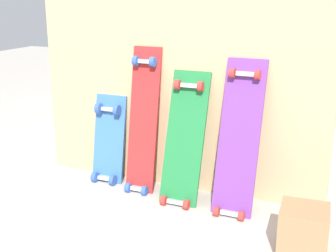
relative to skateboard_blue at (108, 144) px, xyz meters
The scene contains 7 objects.
ground_plane 0.51m from the skateboard_blue, ahead, with size 12.00×12.00×0.00m, color #B2AAA0.
plywood_wall_panel 0.69m from the skateboard_blue, 11.96° to the left, with size 1.84×0.04×1.54m, color tan.
skateboard_blue is the anchor object (origin of this frame).
skateboard_red 0.31m from the skateboard_blue, ahead, with size 0.18×0.23×0.95m.
skateboard_green 0.56m from the skateboard_blue, ahead, with size 0.23×0.31×0.83m.
skateboard_purple 0.89m from the skateboard_blue, ahead, with size 0.23×0.31×0.92m.
wooden_crate 1.36m from the skateboard_blue, 17.02° to the right, with size 0.22×0.22×0.22m, color #99724C.
Camera 1 is at (1.02, -2.45, 1.20)m, focal length 48.81 mm.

